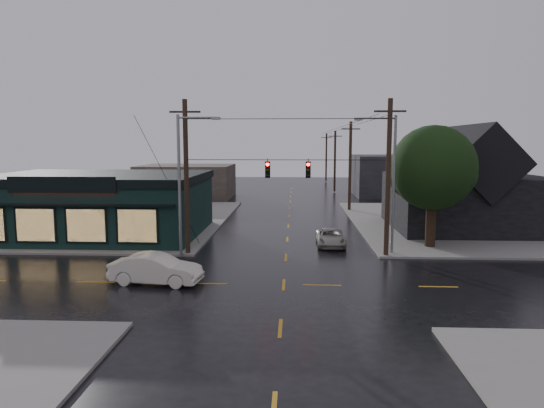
{
  "coord_description": "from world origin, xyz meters",
  "views": [
    {
      "loc": [
        0.55,
        -24.64,
        7.39
      ],
      "look_at": [
        -0.8,
        3.83,
        3.78
      ],
      "focal_mm": 32.0,
      "sensor_mm": 36.0,
      "label": 1
    }
  ],
  "objects_px": {
    "sedan_cream": "(156,269)",
    "suv_silver": "(331,237)",
    "utility_pole_nw": "(188,255)",
    "utility_pole_ne": "(386,257)",
    "corner_tree": "(433,168)"
  },
  "relations": [
    {
      "from": "utility_pole_nw",
      "to": "utility_pole_ne",
      "type": "bearing_deg",
      "value": 0.0
    },
    {
      "from": "corner_tree",
      "to": "suv_silver",
      "type": "bearing_deg",
      "value": 175.62
    },
    {
      "from": "suv_silver",
      "to": "sedan_cream",
      "type": "bearing_deg",
      "value": -135.01
    },
    {
      "from": "sedan_cream",
      "to": "suv_silver",
      "type": "relative_size",
      "value": 1.11
    },
    {
      "from": "corner_tree",
      "to": "suv_silver",
      "type": "height_order",
      "value": "corner_tree"
    },
    {
      "from": "suv_silver",
      "to": "utility_pole_nw",
      "type": "bearing_deg",
      "value": -161.05
    },
    {
      "from": "utility_pole_ne",
      "to": "suv_silver",
      "type": "bearing_deg",
      "value": 134.82
    },
    {
      "from": "utility_pole_nw",
      "to": "sedan_cream",
      "type": "bearing_deg",
      "value": -92.0
    },
    {
      "from": "sedan_cream",
      "to": "corner_tree",
      "type": "bearing_deg",
      "value": -53.79
    },
    {
      "from": "sedan_cream",
      "to": "suv_silver",
      "type": "xyz_separation_m",
      "value": [
        9.89,
        9.97,
        -0.19
      ]
    },
    {
      "from": "utility_pole_nw",
      "to": "suv_silver",
      "type": "xyz_separation_m",
      "value": [
        9.66,
        3.36,
        0.6
      ]
    },
    {
      "from": "sedan_cream",
      "to": "suv_silver",
      "type": "distance_m",
      "value": 14.05
    },
    {
      "from": "utility_pole_ne",
      "to": "suv_silver",
      "type": "height_order",
      "value": "utility_pole_ne"
    },
    {
      "from": "corner_tree",
      "to": "utility_pole_ne",
      "type": "relative_size",
      "value": 0.83
    },
    {
      "from": "corner_tree",
      "to": "suv_silver",
      "type": "distance_m",
      "value": 8.59
    }
  ]
}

